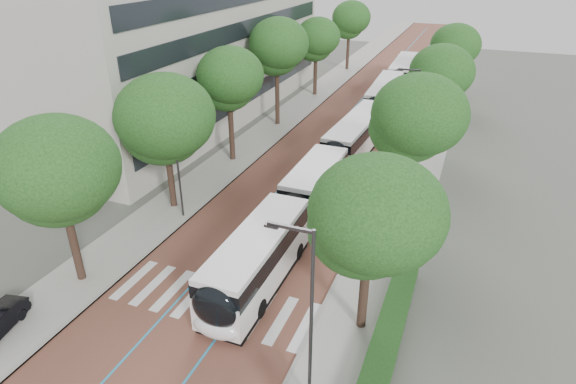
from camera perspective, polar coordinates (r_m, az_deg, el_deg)
name	(u,v)px	position (r m, az deg, el deg)	size (l,w,h in m)	color
ground	(201,313)	(25.22, -10.31, -13.94)	(160.00, 160.00, 0.00)	#51544C
road	(374,101)	(59.15, 10.20, 10.54)	(11.00, 140.00, 0.02)	brown
sidewalk_left	(315,95)	(60.97, 3.19, 11.46)	(4.00, 140.00, 0.12)	#9A9791
sidewalk_right	(439,108)	(58.22, 17.51, 9.50)	(4.00, 140.00, 0.12)	#9A9791
kerb_left	(329,96)	(60.43, 4.93, 11.25)	(0.20, 140.00, 0.14)	gray
kerb_right	(422,106)	(58.36, 15.65, 9.79)	(0.20, 140.00, 0.14)	gray
zebra_crossing	(214,301)	(25.76, -8.76, -12.70)	(10.55, 3.60, 0.01)	silver
lane_line_left	(361,100)	(59.47, 8.68, 10.75)	(0.12, 126.00, 0.01)	teal
lane_line_right	(388,103)	(58.87, 11.75, 10.33)	(0.12, 126.00, 0.01)	teal
office_building	(172,47)	(54.13, -13.60, 16.34)	(18.11, 40.00, 14.00)	#B2AEA5
hedge	(382,356)	(22.43, 11.07, -18.53)	(1.20, 14.00, 0.80)	#143A15
streetlight_near	(307,307)	(17.75, 2.24, -13.52)	(1.82, 0.20, 8.00)	#2F2F31
streetlight_far	(413,111)	(39.74, 14.55, 9.27)	(1.82, 0.20, 8.00)	#2F2F31
lamp_post_left	(177,161)	(31.71, -13.00, 3.60)	(0.14, 0.14, 8.00)	#2F2F31
trees_left	(251,72)	(43.34, -4.37, 13.95)	(6.45, 60.77, 10.05)	black
trees_right	(427,100)	(38.41, 16.18, 10.47)	(6.00, 47.78, 9.10)	black
lead_bus	(285,225)	(28.65, -0.39, -3.91)	(2.57, 18.40, 3.20)	black
bus_queued_0	(355,137)	(42.52, 7.99, 6.47)	(3.13, 12.51, 3.20)	white
bus_queued_1	(384,97)	(54.99, 11.28, 10.95)	(2.99, 12.48, 3.20)	white
bus_queued_2	(403,73)	(67.13, 13.44, 13.61)	(2.90, 12.47, 3.20)	white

